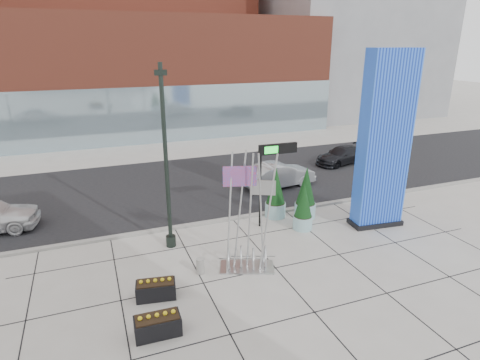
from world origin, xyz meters
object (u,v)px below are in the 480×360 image
object	(u,v)px
blue_pylon	(384,145)
concrete_bollard	(200,266)
car_silver_mid	(279,175)
lamp_post	(167,177)
overhead_street_sign	(274,156)
public_art_sculpture	(248,239)

from	to	relation	value
blue_pylon	concrete_bollard	bearing A→B (deg)	-166.65
car_silver_mid	blue_pylon	bearing A→B (deg)	-170.49
blue_pylon	car_silver_mid	distance (m)	7.70
blue_pylon	lamp_post	distance (m)	10.08
car_silver_mid	overhead_street_sign	bearing A→B (deg)	143.07
blue_pylon	overhead_street_sign	distance (m)	5.13
concrete_bollard	car_silver_mid	size ratio (longest dim) A/B	0.14
concrete_bollard	car_silver_mid	bearing A→B (deg)	47.33
lamp_post	concrete_bollard	bearing A→B (deg)	-76.77
blue_pylon	public_art_sculpture	size ratio (longest dim) A/B	1.73
concrete_bollard	overhead_street_sign	distance (m)	6.37
lamp_post	overhead_street_sign	bearing A→B (deg)	5.02
overhead_street_sign	car_silver_mid	xyz separation A→B (m)	(2.71, 4.82, -2.75)
overhead_street_sign	car_silver_mid	bearing A→B (deg)	62.21
public_art_sculpture	overhead_street_sign	size ratio (longest dim) A/B	1.18
public_art_sculpture	concrete_bollard	size ratio (longest dim) A/B	7.66
public_art_sculpture	lamp_post	bearing A→B (deg)	151.17
overhead_street_sign	public_art_sculpture	bearing A→B (deg)	-127.27
lamp_post	overhead_street_sign	xyz separation A→B (m)	(5.19, 0.46, 0.30)
blue_pylon	concrete_bollard	size ratio (longest dim) A/B	13.25
lamp_post	overhead_street_sign	distance (m)	5.22
blue_pylon	lamp_post	world-z (taller)	blue_pylon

